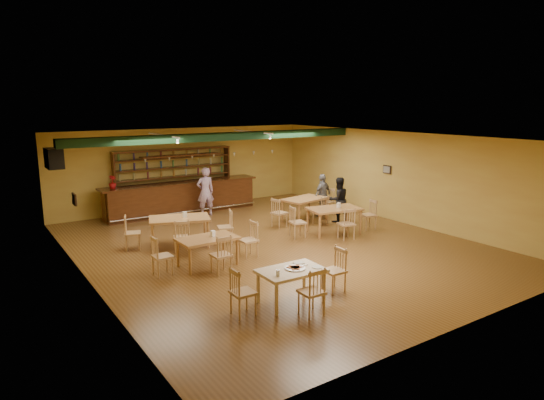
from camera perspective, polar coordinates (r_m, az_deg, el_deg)
floor at (r=13.48m, az=0.21°, el=-5.38°), size 12.00×12.00×0.00m
ceiling_beam at (r=15.33m, az=-5.68°, el=7.55°), size 10.00×0.30×0.25m
track_rail_left at (r=15.13m, az=-12.85°, el=7.53°), size 0.05×2.50×0.05m
track_rail_right at (r=16.54m, az=-2.35°, el=8.12°), size 0.05×2.50×0.05m
ac_unit at (r=15.17m, az=-24.51°, el=4.55°), size 0.34×0.70×0.48m
picture_left at (r=12.12m, az=-22.53°, el=0.08°), size 0.04×0.34×0.28m
picture_right at (r=16.68m, az=13.57°, el=3.56°), size 0.04×0.34×0.28m
bar_counter at (r=17.52m, az=-10.70°, el=0.29°), size 5.75×0.85×1.13m
back_bar_hutch at (r=17.99m, az=-11.56°, el=2.41°), size 4.45×0.40×2.28m
poinsettia at (r=16.61m, az=-18.52°, el=2.03°), size 0.32×0.32×0.44m
dining_table_a at (r=13.53m, az=-10.93°, el=-3.73°), size 1.86×1.46×0.82m
dining_table_b at (r=16.21m, az=3.89°, el=-1.10°), size 1.67×1.19×0.76m
dining_table_c at (r=11.82m, az=-7.67°, el=-6.12°), size 1.44×0.88×0.71m
dining_table_d at (r=14.72m, az=7.41°, el=-2.44°), size 1.72×1.23×0.78m
near_table at (r=9.66m, az=2.31°, el=-10.21°), size 1.31×0.86×0.69m
pizza_tray at (r=9.58m, az=2.77°, el=-8.14°), size 0.52×0.52×0.01m
parmesan_shaker at (r=9.19m, az=0.72°, el=-8.70°), size 0.08×0.08×0.11m
napkin_stack at (r=9.85m, az=3.22°, el=-7.54°), size 0.22×0.18×0.03m
pizza_server at (r=9.69m, az=3.27°, el=-7.85°), size 0.33×0.14×0.00m
side_plate at (r=9.69m, az=5.42°, el=-7.97°), size 0.22×0.22×0.01m
patron_bar at (r=16.94m, az=-7.95°, el=1.00°), size 0.67×0.48×1.71m
patron_right_a at (r=16.03m, az=7.92°, el=0.03°), size 0.84×0.71×1.51m
patron_right_b at (r=16.90m, az=6.07°, el=0.62°), size 0.93×0.58×1.48m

